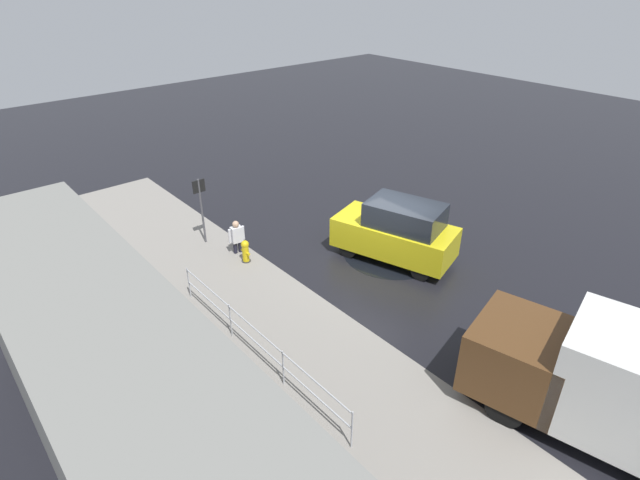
{
  "coord_description": "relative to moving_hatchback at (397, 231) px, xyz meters",
  "views": [
    {
      "loc": [
        -9.21,
        10.39,
        8.67
      ],
      "look_at": [
        1.3,
        1.4,
        0.9
      ],
      "focal_mm": 28.0,
      "sensor_mm": 36.0,
      "label": 1
    }
  ],
  "objects": [
    {
      "name": "ground_plane",
      "position": [
        0.05,
        0.73,
        -1.03
      ],
      "size": [
        60.0,
        60.0,
        0.0
      ],
      "primitive_type": "plane",
      "color": "black"
    },
    {
      "name": "kerb_strip",
      "position": [
        0.05,
        4.93,
        -1.01
      ],
      "size": [
        24.0,
        3.2,
        0.04
      ],
      "primitive_type": "cube",
      "color": "gray",
      "rests_on": "ground"
    },
    {
      "name": "moving_hatchback",
      "position": [
        0.0,
        0.0,
        0.0
      ],
      "size": [
        4.23,
        2.77,
        2.06
      ],
      "color": "yellow",
      "rests_on": "ground"
    },
    {
      "name": "delivery_truck",
      "position": [
        -7.56,
        2.04,
        0.35
      ],
      "size": [
        5.71,
        3.24,
        2.6
      ],
      "color": "#513319",
      "rests_on": "ground"
    },
    {
      "name": "fire_hydrant",
      "position": [
        3.02,
        3.89,
        -0.63
      ],
      "size": [
        0.42,
        0.31,
        0.8
      ],
      "color": "gold",
      "rests_on": "ground"
    },
    {
      "name": "pedestrian",
      "position": [
        3.68,
        3.78,
        -0.34
      ],
      "size": [
        0.29,
        0.56,
        1.22
      ],
      "color": "silver",
      "rests_on": "ground"
    },
    {
      "name": "metal_railing",
      "position": [
        -1.03,
        6.24,
        -0.3
      ],
      "size": [
        6.84,
        0.04,
        1.05
      ],
      "color": "#B7BABF",
      "rests_on": "ground"
    },
    {
      "name": "sign_post",
      "position": [
        5.03,
        4.26,
        0.55
      ],
      "size": [
        0.07,
        0.44,
        2.4
      ],
      "color": "#4C4C51",
      "rests_on": "ground"
    },
    {
      "name": "puddle_patch",
      "position": [
        0.29,
        -0.15,
        -1.02
      ],
      "size": [
        3.26,
        3.26,
        0.01
      ],
      "primitive_type": "cylinder",
      "color": "black",
      "rests_on": "ground"
    },
    {
      "name": "building_block",
      "position": [
        -2.7,
        9.79,
        1.01
      ],
      "size": [
        11.83,
        2.4,
        4.07
      ],
      "primitive_type": "cube",
      "color": "slate",
      "rests_on": "ground"
    }
  ]
}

